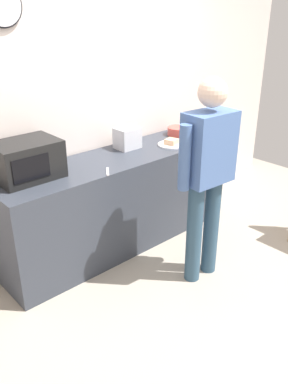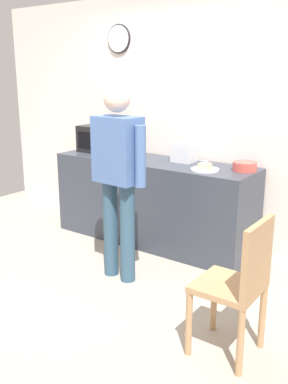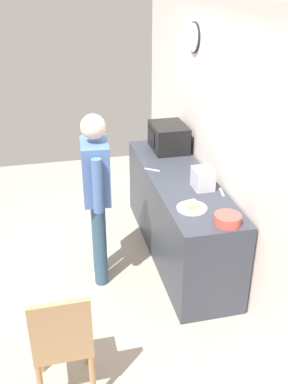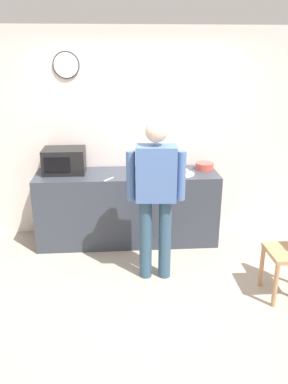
{
  "view_description": "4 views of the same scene",
  "coord_description": "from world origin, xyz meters",
  "px_view_note": "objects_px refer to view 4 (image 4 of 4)",
  "views": [
    {
      "loc": [
        -2.22,
        -1.5,
        2.14
      ],
      "look_at": [
        -0.13,
        0.81,
        0.7
      ],
      "focal_mm": 37.49,
      "sensor_mm": 36.0,
      "label": 1
    },
    {
      "loc": [
        2.42,
        -2.48,
        1.8
      ],
      "look_at": [
        0.08,
        0.73,
        0.71
      ],
      "focal_mm": 40.99,
      "sensor_mm": 36.0,
      "label": 2
    },
    {
      "loc": [
        3.72,
        -0.06,
        2.79
      ],
      "look_at": [
        -0.16,
        0.84,
        0.77
      ],
      "focal_mm": 41.21,
      "sensor_mm": 36.0,
      "label": 3
    },
    {
      "loc": [
        -0.28,
        -3.32,
        2.28
      ],
      "look_at": [
        0.01,
        0.74,
        0.82
      ],
      "focal_mm": 36.31,
      "sensor_mm": 36.0,
      "label": 4
    }
  ],
  "objects_px": {
    "toaster": "(151,162)",
    "fork_utensil": "(109,179)",
    "person_standing": "(156,190)",
    "salad_bowl": "(205,166)",
    "spoon_utensil": "(160,166)",
    "microwave": "(64,161)",
    "sandwich_plate": "(183,173)"
  },
  "relations": [
    {
      "from": "toaster",
      "to": "fork_utensil",
      "type": "distance_m",
      "value": 0.65
    },
    {
      "from": "fork_utensil",
      "to": "person_standing",
      "type": "relative_size",
      "value": 0.1
    },
    {
      "from": "salad_bowl",
      "to": "spoon_utensil",
      "type": "height_order",
      "value": "salad_bowl"
    },
    {
      "from": "microwave",
      "to": "salad_bowl",
      "type": "xyz_separation_m",
      "value": [
        1.74,
        0.01,
        -0.11
      ]
    },
    {
      "from": "sandwich_plate",
      "to": "toaster",
      "type": "relative_size",
      "value": 1.22
    },
    {
      "from": "sandwich_plate",
      "to": "person_standing",
      "type": "xyz_separation_m",
      "value": [
        -0.41,
        -0.79,
        0.07
      ]
    },
    {
      "from": "fork_utensil",
      "to": "spoon_utensil",
      "type": "xyz_separation_m",
      "value": [
        0.65,
        0.51,
        0.0
      ]
    },
    {
      "from": "salad_bowl",
      "to": "spoon_utensil",
      "type": "relative_size",
      "value": 1.32
    },
    {
      "from": "fork_utensil",
      "to": "sandwich_plate",
      "type": "bearing_deg",
      "value": 8.7
    },
    {
      "from": "salad_bowl",
      "to": "microwave",
      "type": "bearing_deg",
      "value": -179.6
    },
    {
      "from": "fork_utensil",
      "to": "spoon_utensil",
      "type": "relative_size",
      "value": 1.0
    },
    {
      "from": "microwave",
      "to": "sandwich_plate",
      "type": "xyz_separation_m",
      "value": [
        1.43,
        -0.19,
        -0.13
      ]
    },
    {
      "from": "microwave",
      "to": "spoon_utensil",
      "type": "bearing_deg",
      "value": 8.83
    },
    {
      "from": "salad_bowl",
      "to": "person_standing",
      "type": "distance_m",
      "value": 1.22
    },
    {
      "from": "fork_utensil",
      "to": "person_standing",
      "type": "bearing_deg",
      "value": -53.27
    },
    {
      "from": "person_standing",
      "to": "salad_bowl",
      "type": "bearing_deg",
      "value": 54.07
    },
    {
      "from": "salad_bowl",
      "to": "toaster",
      "type": "height_order",
      "value": "toaster"
    },
    {
      "from": "toaster",
      "to": "person_standing",
      "type": "bearing_deg",
      "value": -92.11
    },
    {
      "from": "toaster",
      "to": "fork_utensil",
      "type": "relative_size",
      "value": 1.29
    },
    {
      "from": "salad_bowl",
      "to": "toaster",
      "type": "bearing_deg",
      "value": 177.73
    },
    {
      "from": "fork_utensil",
      "to": "microwave",
      "type": "bearing_deg",
      "value": 148.62
    },
    {
      "from": "fork_utensil",
      "to": "spoon_utensil",
      "type": "distance_m",
      "value": 0.83
    },
    {
      "from": "toaster",
      "to": "spoon_utensil",
      "type": "height_order",
      "value": "toaster"
    },
    {
      "from": "fork_utensil",
      "to": "salad_bowl",
      "type": "bearing_deg",
      "value": 15.84
    },
    {
      "from": "microwave",
      "to": "fork_utensil",
      "type": "xyz_separation_m",
      "value": [
        0.54,
        -0.33,
        -0.15
      ]
    },
    {
      "from": "fork_utensil",
      "to": "spoon_utensil",
      "type": "bearing_deg",
      "value": 38.15
    },
    {
      "from": "microwave",
      "to": "salad_bowl",
      "type": "distance_m",
      "value": 1.74
    },
    {
      "from": "microwave",
      "to": "fork_utensil",
      "type": "relative_size",
      "value": 2.94
    },
    {
      "from": "person_standing",
      "to": "sandwich_plate",
      "type": "bearing_deg",
      "value": 62.5
    },
    {
      "from": "salad_bowl",
      "to": "fork_utensil",
      "type": "bearing_deg",
      "value": -164.16
    },
    {
      "from": "microwave",
      "to": "salad_bowl",
      "type": "height_order",
      "value": "microwave"
    },
    {
      "from": "microwave",
      "to": "person_standing",
      "type": "bearing_deg",
      "value": -43.7
    }
  ]
}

